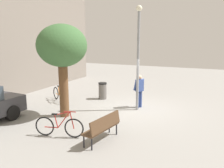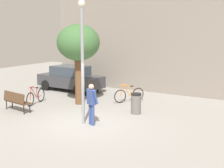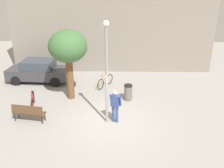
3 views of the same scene
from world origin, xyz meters
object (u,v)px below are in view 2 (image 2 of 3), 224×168
Objects in this scene: plaza_tree at (78,44)px; bicycle_red at (36,97)px; person_by_lamppost at (92,101)px; trash_bin at (136,103)px; park_bench at (16,100)px; lamppost at (82,53)px; bicycle_orange at (129,95)px; parked_car_charcoal at (70,78)px.

bicycle_red is (-1.91, -1.17, -2.68)m from plaza_tree.
trash_bin is (0.74, 2.45, -0.48)m from person_by_lamppost.
bicycle_red is at bearing 101.13° from park_bench.
plaza_tree reaches higher than bicycle_red.
park_bench is (-3.85, -0.07, -2.35)m from lamppost.
bicycle_orange is 0.37× the size of parked_car_charcoal.
lamppost is 3.51m from plaza_tree.
plaza_tree is at bearing -137.97° from bicycle_orange.
person_by_lamppost is at bearing -81.05° from bicycle_orange.
lamppost reaches higher than parked_car_charcoal.
parked_car_charcoal is at bearing 132.85° from lamppost.
person_by_lamppost reaches higher than bicycle_orange.
parked_car_charcoal reaches higher than bicycle_red.
plaza_tree is at bearing -44.46° from parked_car_charcoal.
parked_car_charcoal reaches higher than trash_bin.
lamppost is 3.11× the size of bicycle_orange.
person_by_lamppost is 0.95× the size of bicycle_red.
lamppost reaches higher than bicycle_orange.
bicycle_red is 5.39m from trash_bin.
parked_car_charcoal is at bearing 135.54° from plaza_tree.
parked_car_charcoal is 4.49× the size of trash_bin.
plaza_tree is 3.50m from bicycle_red.
person_by_lamppost is at bearing 1.30° from park_bench.
lamppost reaches higher than bicycle_red.
parked_car_charcoal is (-1.06, 5.37, 0.23)m from park_bench.
plaza_tree is at bearing 134.92° from person_by_lamppost.
plaza_tree is 4.37m from parked_car_charcoal.
parked_car_charcoal reaches higher than bicycle_orange.
plaza_tree is 3.76m from bicycle_orange.
bicycle_red is at bearing -78.79° from parked_car_charcoal.
park_bench is 0.94× the size of bicycle_red.
parked_car_charcoal is (-5.31, 5.27, -0.19)m from person_by_lamppost.
person_by_lamppost reaches higher than parked_car_charcoal.
plaza_tree is at bearing 59.88° from park_bench.
person_by_lamppost reaches higher than trash_bin.
park_bench is at bearing -78.87° from bicycle_red.
person_by_lamppost reaches higher than bicycle_red.
bicycle_orange is at bearing 51.81° from park_bench.
plaza_tree is 4.25× the size of trash_bin.
bicycle_red is (-4.56, 1.49, -0.58)m from person_by_lamppost.
bicycle_orange is at bearing 37.21° from bicycle_red.
bicycle_orange is at bearing 93.79° from lamppost.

